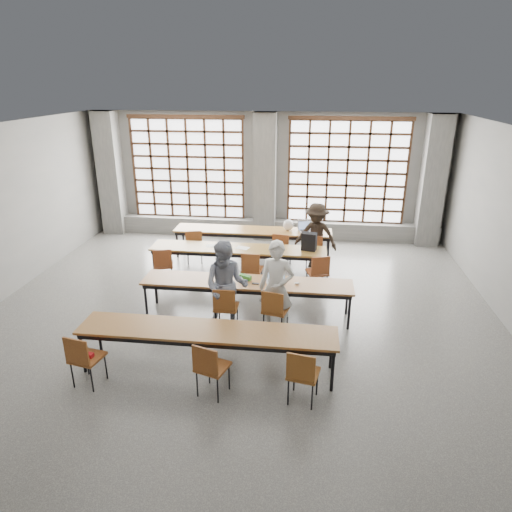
{
  "coord_description": "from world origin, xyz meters",
  "views": [
    {
      "loc": [
        1.29,
        -7.32,
        4.31
      ],
      "look_at": [
        0.34,
        0.4,
        1.29
      ],
      "focal_mm": 32.0,
      "sensor_mm": 36.0,
      "label": 1
    }
  ],
  "objects_px": {
    "chair_near_left": "(83,356)",
    "plastic_bag": "(288,225)",
    "chair_back_right": "(315,248)",
    "chair_back_mid": "(282,246)",
    "desk_row_a": "(253,232)",
    "chair_back_left": "(194,243)",
    "backpack": "(309,242)",
    "student_back": "(316,236)",
    "laptop_back": "(305,228)",
    "desk_row_c": "(247,284)",
    "desk_row_d": "(207,333)",
    "student_male": "(276,288)",
    "red_pouch": "(87,355)",
    "chair_mid_centre": "(252,267)",
    "chair_front_left": "(225,305)",
    "chair_mid_left": "(163,263)",
    "phone": "(256,284)",
    "chair_mid_right": "(319,270)",
    "student_female": "(226,286)",
    "chair_near_mid": "(210,365)",
    "desk_row_b": "(238,250)",
    "chair_near_right": "(302,372)",
    "chair_front_right": "(274,307)",
    "green_box": "(245,277)",
    "laptop_front": "(276,277)"
  },
  "relations": [
    {
      "from": "chair_near_left",
      "to": "plastic_bag",
      "type": "relative_size",
      "value": 3.08
    },
    {
      "from": "chair_back_right",
      "to": "chair_back_mid",
      "type": "bearing_deg",
      "value": -179.97
    },
    {
      "from": "desk_row_a",
      "to": "chair_back_left",
      "type": "bearing_deg",
      "value": -155.58
    },
    {
      "from": "backpack",
      "to": "student_back",
      "type": "bearing_deg",
      "value": 91.29
    },
    {
      "from": "laptop_back",
      "to": "desk_row_c",
      "type": "bearing_deg",
      "value": -107.46
    },
    {
      "from": "chair_back_left",
      "to": "plastic_bag",
      "type": "bearing_deg",
      "value": 16.53
    },
    {
      "from": "desk_row_d",
      "to": "chair_back_left",
      "type": "distance_m",
      "value": 4.58
    },
    {
      "from": "student_male",
      "to": "red_pouch",
      "type": "xyz_separation_m",
      "value": [
        -2.66,
        -1.89,
        -0.36
      ]
    },
    {
      "from": "plastic_bag",
      "to": "chair_near_left",
      "type": "bearing_deg",
      "value": -115.18
    },
    {
      "from": "chair_mid_centre",
      "to": "chair_near_left",
      "type": "bearing_deg",
      "value": -118.85
    },
    {
      "from": "chair_front_left",
      "to": "desk_row_a",
      "type": "bearing_deg",
      "value": 90.01
    },
    {
      "from": "chair_mid_left",
      "to": "phone",
      "type": "distance_m",
      "value": 2.56
    },
    {
      "from": "chair_back_mid",
      "to": "phone",
      "type": "relative_size",
      "value": 6.77
    },
    {
      "from": "chair_back_right",
      "to": "phone",
      "type": "bearing_deg",
      "value": -112.72
    },
    {
      "from": "chair_mid_right",
      "to": "phone",
      "type": "xyz_separation_m",
      "value": [
        -1.19,
        -1.28,
        0.2
      ]
    },
    {
      "from": "chair_back_mid",
      "to": "chair_front_left",
      "type": "bearing_deg",
      "value": -103.94
    },
    {
      "from": "desk_row_c",
      "to": "student_female",
      "type": "xyz_separation_m",
      "value": [
        -0.3,
        -0.5,
        0.18
      ]
    },
    {
      "from": "desk_row_a",
      "to": "chair_near_mid",
      "type": "distance_m",
      "value": 5.64
    },
    {
      "from": "chair_front_left",
      "to": "student_female",
      "type": "relative_size",
      "value": 0.52
    },
    {
      "from": "desk_row_a",
      "to": "chair_near_mid",
      "type": "relative_size",
      "value": 4.55
    },
    {
      "from": "desk_row_b",
      "to": "chair_near_right",
      "type": "bearing_deg",
      "value": -69.65
    },
    {
      "from": "chair_back_right",
      "to": "student_back",
      "type": "xyz_separation_m",
      "value": [
        0.02,
        0.13,
        0.26
      ]
    },
    {
      "from": "desk_row_a",
      "to": "red_pouch",
      "type": "distance_m",
      "value": 5.83
    },
    {
      "from": "chair_back_right",
      "to": "chair_mid_right",
      "type": "bearing_deg",
      "value": -86.56
    },
    {
      "from": "chair_mid_right",
      "to": "chair_front_right",
      "type": "xyz_separation_m",
      "value": [
        -0.78,
        -1.8,
        0.0
      ]
    },
    {
      "from": "chair_near_mid",
      "to": "green_box",
      "type": "height_order",
      "value": "chair_near_mid"
    },
    {
      "from": "chair_mid_right",
      "to": "desk_row_c",
      "type": "bearing_deg",
      "value": -139.24
    },
    {
      "from": "chair_mid_centre",
      "to": "student_female",
      "type": "bearing_deg",
      "value": -97.97
    },
    {
      "from": "desk_row_b",
      "to": "chair_front_left",
      "type": "xyz_separation_m",
      "value": [
        0.16,
        -2.43,
        -0.13
      ]
    },
    {
      "from": "chair_back_right",
      "to": "chair_mid_right",
      "type": "xyz_separation_m",
      "value": [
        0.08,
        -1.36,
        0.0
      ]
    },
    {
      "from": "laptop_back",
      "to": "phone",
      "type": "relative_size",
      "value": 3.39
    },
    {
      "from": "chair_mid_centre",
      "to": "chair_mid_right",
      "type": "relative_size",
      "value": 1.0
    },
    {
      "from": "chair_front_left",
      "to": "student_male",
      "type": "distance_m",
      "value": 0.97
    },
    {
      "from": "chair_back_mid",
      "to": "chair_mid_left",
      "type": "xyz_separation_m",
      "value": [
        -2.52,
        -1.36,
        0.0
      ]
    },
    {
      "from": "chair_near_left",
      "to": "chair_near_right",
      "type": "relative_size",
      "value": 1.0
    },
    {
      "from": "laptop_back",
      "to": "plastic_bag",
      "type": "bearing_deg",
      "value": -172.53
    },
    {
      "from": "chair_mid_right",
      "to": "laptop_front",
      "type": "xyz_separation_m",
      "value": [
        -0.82,
        -1.07,
        0.25
      ]
    },
    {
      "from": "desk_row_d",
      "to": "green_box",
      "type": "bearing_deg",
      "value": 80.9
    },
    {
      "from": "phone",
      "to": "desk_row_a",
      "type": "bearing_deg",
      "value": 98.38
    },
    {
      "from": "chair_front_left",
      "to": "green_box",
      "type": "bearing_deg",
      "value": 70.58
    },
    {
      "from": "student_female",
      "to": "chair_front_right",
      "type": "bearing_deg",
      "value": -6.38
    },
    {
      "from": "desk_row_a",
      "to": "chair_mid_right",
      "type": "distance_m",
      "value": 2.6
    },
    {
      "from": "chair_mid_left",
      "to": "student_female",
      "type": "distance_m",
      "value": 2.43
    },
    {
      "from": "chair_front_right",
      "to": "desk_row_d",
      "type": "bearing_deg",
      "value": -127.66
    },
    {
      "from": "green_box",
      "to": "chair_near_left",
      "type": "bearing_deg",
      "value": -128.42
    },
    {
      "from": "desk_row_c",
      "to": "chair_front_right",
      "type": "xyz_separation_m",
      "value": [
        0.58,
        -0.63,
        -0.13
      ]
    },
    {
      "from": "student_male",
      "to": "laptop_back",
      "type": "distance_m",
      "value": 3.8
    },
    {
      "from": "green_box",
      "to": "desk_row_b",
      "type": "bearing_deg",
      "value": 103.35
    },
    {
      "from": "chair_mid_right",
      "to": "chair_near_mid",
      "type": "distance_m",
      "value": 3.96
    },
    {
      "from": "chair_mid_centre",
      "to": "chair_front_left",
      "type": "bearing_deg",
      "value": -97.41
    }
  ]
}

